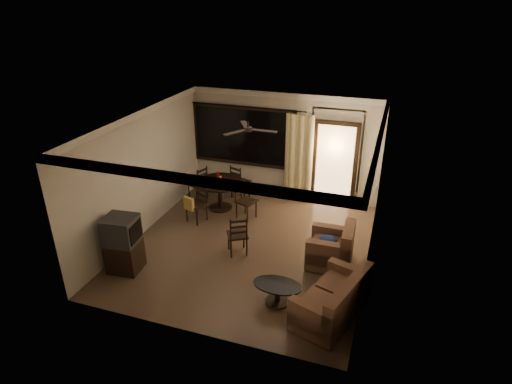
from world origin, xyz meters
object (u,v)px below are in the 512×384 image
(side_chair, at_px, (238,242))
(dining_chair_east, at_px, (246,207))
(dining_table, at_px, (220,187))
(armchair, at_px, (333,249))
(dining_chair_south, at_px, (196,210))
(dining_chair_north, at_px, (240,188))
(tv_cabinet, at_px, (123,244))
(sofa, at_px, (334,301))
(coffee_table, at_px, (277,290))
(dining_chair_west, at_px, (198,190))

(side_chair, bearing_deg, dining_chair_east, -107.33)
(dining_table, distance_m, armchair, 3.50)
(dining_chair_south, relative_size, side_chair, 1.03)
(dining_chair_north, height_order, tv_cabinet, tv_cabinet)
(sofa, height_order, coffee_table, sofa)
(side_chair, bearing_deg, coffee_table, 103.45)
(sofa, bearing_deg, tv_cabinet, -162.90)
(dining_chair_west, height_order, side_chair, dining_chair_west)
(dining_chair_west, bearing_deg, dining_chair_north, 134.13)
(dining_chair_north, xyz_separation_m, sofa, (3.14, -3.87, 0.04))
(armchair, bearing_deg, tv_cabinet, -159.92)
(armchair, distance_m, side_chair, 1.98)
(dining_chair_west, bearing_deg, dining_table, 89.06)
(dining_chair_west, xyz_separation_m, dining_chair_south, (0.46, -1.09, 0.02))
(dining_chair_south, height_order, sofa, dining_chair_south)
(tv_cabinet, height_order, sofa, tv_cabinet)
(tv_cabinet, xyz_separation_m, side_chair, (1.91, 1.25, -0.31))
(dining_chair_west, xyz_separation_m, coffee_table, (3.13, -3.35, -0.02))
(dining_chair_west, relative_size, tv_cabinet, 0.81)
(side_chair, bearing_deg, dining_table, -88.22)
(dining_chair_west, bearing_deg, tv_cabinet, 19.20)
(dining_chair_north, height_order, sofa, dining_chair_north)
(dining_table, distance_m, coffee_table, 3.90)
(dining_chair_south, relative_size, dining_chair_north, 1.00)
(tv_cabinet, distance_m, coffee_table, 3.16)
(dining_table, bearing_deg, tv_cabinet, -103.93)
(armchair, bearing_deg, dining_chair_west, 153.55)
(dining_table, xyz_separation_m, side_chair, (1.15, -1.81, -0.31))
(dining_chair_west, xyz_separation_m, side_chair, (1.90, -2.08, -0.01))
(dining_chair_west, xyz_separation_m, sofa, (4.14, -3.41, 0.04))
(armchair, bearing_deg, dining_chair_south, 166.46)
(sofa, height_order, armchair, armchair)
(coffee_table, bearing_deg, dining_chair_west, 133.09)
(sofa, xyz_separation_m, armchair, (-0.28, 1.55, 0.04))
(dining_chair_east, xyz_separation_m, armchair, (2.33, -1.30, 0.08))
(dining_chair_south, bearing_deg, dining_table, 89.89)
(tv_cabinet, xyz_separation_m, armchair, (3.88, 1.48, -0.23))
(dining_chair_north, bearing_deg, sofa, 148.39)
(dining_chair_west, height_order, dining_chair_east, same)
(armchair, relative_size, coffee_table, 0.99)
(dining_chair_west, xyz_separation_m, tv_cabinet, (-0.01, -3.33, 0.31))
(tv_cabinet, bearing_deg, dining_chair_east, 55.17)
(dining_chair_west, bearing_deg, armchair, 83.75)
(dining_chair_west, height_order, tv_cabinet, tv_cabinet)
(sofa, distance_m, armchair, 1.58)
(armchair, bearing_deg, coffee_table, -116.88)
(armchair, relative_size, side_chair, 0.95)
(dining_chair_east, bearing_deg, dining_table, 89.92)
(dining_table, xyz_separation_m, dining_chair_east, (0.79, -0.28, -0.30))
(dining_chair_east, bearing_deg, side_chair, -147.20)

